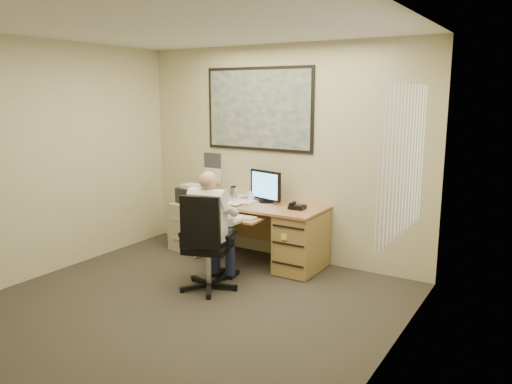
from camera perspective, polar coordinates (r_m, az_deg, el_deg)
The scene contains 8 objects.
room_shell at distance 4.55m, azimuth -11.10°, elevation 1.54°, with size 4.00×4.50×2.70m.
desk at distance 6.11m, azimuth 3.31°, elevation -4.53°, with size 1.60×0.97×1.14m.
world_map at distance 6.46m, azimuth 0.27°, elevation 9.44°, with size 1.56×0.03×1.06m, color #1E4C93.
wall_calendar at distance 6.96m, azimuth -5.00°, elevation 2.74°, with size 0.28×0.01×0.42m, color white.
window_blinds at distance 4.27m, azimuth 16.68°, elevation 3.38°, with size 0.06×1.40×1.30m, color silver, non-canonical shape.
filing_cabinet at distance 6.90m, azimuth -7.14°, elevation -3.30°, with size 0.52×0.60×0.90m.
office_chair at distance 5.45m, azimuth -5.90°, elevation -7.96°, with size 0.81×0.81×1.08m.
person at distance 5.40m, azimuth -5.33°, elevation -4.42°, with size 0.52×0.75×1.29m, color white, non-canonical shape.
Camera 1 is at (3.05, -3.29, 2.09)m, focal length 35.00 mm.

